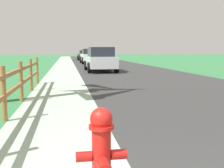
{
  "coord_description": "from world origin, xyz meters",
  "views": [
    {
      "loc": [
        -0.76,
        -1.26,
        1.46
      ],
      "look_at": [
        0.54,
        6.37,
        0.47
      ],
      "focal_mm": 42.53,
      "sensor_mm": 36.0,
      "label": 1
    }
  ],
  "objects_px": {
    "parked_suv_silver": "(100,59)",
    "parked_car_white": "(90,56)",
    "parked_car_black": "(85,55)",
    "fire_hydrant": "(102,151)"
  },
  "relations": [
    {
      "from": "parked_suv_silver",
      "to": "parked_car_black",
      "type": "distance_m",
      "value": 19.5
    },
    {
      "from": "fire_hydrant",
      "to": "parked_suv_silver",
      "type": "relative_size",
      "value": 0.21
    },
    {
      "from": "parked_suv_silver",
      "to": "parked_car_white",
      "type": "height_order",
      "value": "parked_suv_silver"
    },
    {
      "from": "fire_hydrant",
      "to": "parked_car_white",
      "type": "xyz_separation_m",
      "value": [
        2.22,
        26.43,
        0.33
      ]
    },
    {
      "from": "parked_suv_silver",
      "to": "parked_car_black",
      "type": "bearing_deg",
      "value": 89.05
    },
    {
      "from": "parked_suv_silver",
      "to": "parked_car_white",
      "type": "bearing_deg",
      "value": 88.59
    },
    {
      "from": "parked_car_black",
      "to": "parked_suv_silver",
      "type": "bearing_deg",
      "value": -90.95
    },
    {
      "from": "parked_car_black",
      "to": "parked_car_white",
      "type": "bearing_deg",
      "value": -90.37
    },
    {
      "from": "parked_suv_silver",
      "to": "parked_car_white",
      "type": "relative_size",
      "value": 0.99
    },
    {
      "from": "parked_car_white",
      "to": "parked_suv_silver",
      "type": "bearing_deg",
      "value": -91.41
    }
  ]
}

